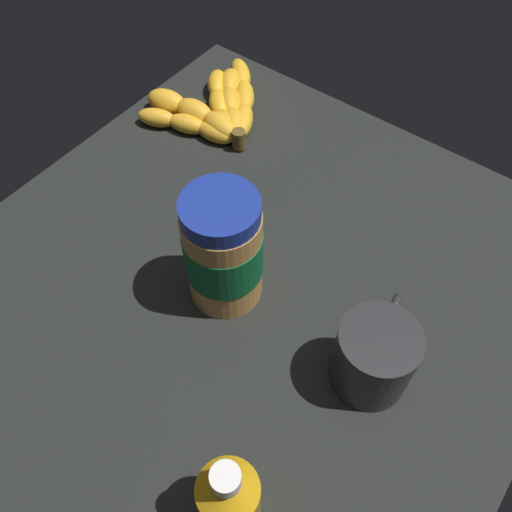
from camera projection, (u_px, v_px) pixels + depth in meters
ground_plane at (236, 302)px, 68.08cm from camera, size 70.54×78.02×3.32cm
banana_bunch at (216, 108)px, 84.65cm from camera, size 18.84×22.35×3.73cm
peanut_butter_jar at (223, 251)px, 60.90cm from camera, size 8.98×8.98×15.86cm
honey_bottle at (229, 497)px, 47.73cm from camera, size 5.60×5.60×13.20cm
coffee_mug at (374, 356)px, 56.97cm from camera, size 8.53×12.20×9.13cm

